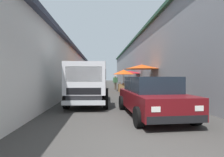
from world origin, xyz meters
The scene contains 12 objects.
ground centered at (13.50, 0.00, 0.00)m, with size 90.00×90.00×0.00m, color #3D3A38.
building_left_whitewash centered at (15.75, 6.75, 2.01)m, with size 49.80×7.50×4.00m.
building_right_concrete centered at (15.75, -6.75, 3.05)m, with size 49.80×7.50×6.08m.
fruit_stall_near_left centered at (16.17, 1.51, 1.75)m, with size 2.28×2.28×2.31m.
fruit_stall_mid_lane centered at (15.54, -2.36, 1.69)m, with size 2.77×2.77×2.16m.
fruit_stall_far_left centered at (10.38, 1.85, 1.62)m, with size 2.16×2.16×2.17m.
fruit_stall_far_right centered at (9.58, -2.20, 1.90)m, with size 2.70×2.70×2.45m.
fruit_stall_near_right centered at (12.84, -1.24, 1.56)m, with size 2.15×2.15×2.18m.
hatchback_car centered at (2.81, -0.93, 0.74)m, with size 3.99×2.09×1.45m.
delivery_truck centered at (4.96, 1.56, 1.04)m, with size 4.99×2.13×2.08m.
vendor_by_crates centered at (15.37, -0.69, 0.89)m, with size 0.40×0.55×1.55m.
parked_scooter centered at (11.14, -2.05, 0.45)m, with size 1.69×0.32×1.14m.
Camera 1 is at (-3.38, 0.93, 1.46)m, focal length 27.24 mm.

